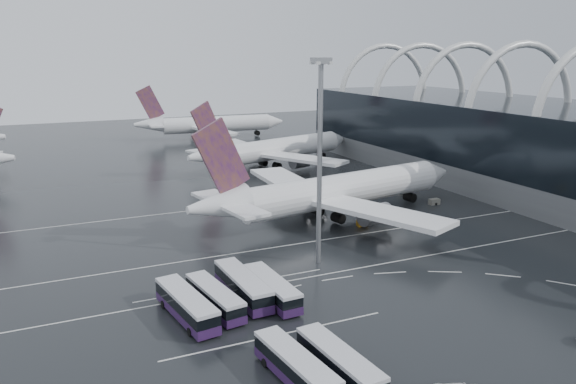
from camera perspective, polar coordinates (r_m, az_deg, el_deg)
name	(u,v)px	position (r m, az deg, el deg)	size (l,w,h in m)	color
ground	(375,260)	(91.26, 8.85, -6.81)	(420.00, 420.00, 0.00)	black
terminal	(556,147)	(143.52, 25.54, 4.15)	(42.00, 160.00, 34.90)	#575A5C
lane_marking_near	(382,264)	(89.72, 9.55, -7.21)	(120.00, 0.25, 0.01)	silver
lane_marking_mid	(338,238)	(100.85, 5.11, -4.63)	(120.00, 0.25, 0.01)	silver
lane_marking_far	(276,201)	(124.87, -1.22, -0.88)	(120.00, 0.25, 0.01)	silver
bus_bay_line_south	(277,335)	(67.89, -1.09, -14.34)	(28.00, 0.25, 0.01)	silver
bus_bay_line_north	(233,285)	(81.35, -5.64, -9.38)	(28.00, 0.25, 0.01)	silver
airliner_main	(332,192)	(110.38, 4.53, -0.03)	(63.86, 55.32, 21.67)	white
airliner_gate_b	(273,150)	(159.55, -1.56, 4.28)	(56.82, 50.43, 20.12)	white
airliner_gate_c	(209,125)	(216.02, -8.05, 6.76)	(57.32, 52.78, 20.42)	white
bus_row_near_a	(186,305)	(71.95, -10.27, -11.22)	(4.94, 13.86, 3.34)	#351645
bus_row_near_b	(215,298)	(73.72, -7.45, -10.59)	(4.49, 12.73, 3.07)	#351645
bus_row_near_c	(243,286)	(76.40, -4.62, -9.45)	(3.73, 13.84, 3.38)	#351645
bus_row_near_d	(272,288)	(75.73, -1.67, -9.74)	(3.43, 12.80, 3.12)	#351645
bus_row_far_a	(296,367)	(58.71, 0.83, -17.35)	(4.24, 12.89, 3.11)	#351645
bus_row_far_b	(339,363)	(59.56, 5.24, -16.93)	(3.86, 12.76, 3.10)	#351645
floodlight_mast	(320,138)	(84.25, 3.27, 5.53)	(2.41, 2.41, 31.46)	gray
gse_cart_belly_a	(387,212)	(115.74, 10.01, -2.05)	(1.92, 1.13, 1.05)	#BE8019
gse_cart_belly_b	(402,192)	(132.60, 11.52, -0.04)	(1.96, 1.16, 1.07)	slate
gse_cart_belly_c	(362,223)	(107.78, 7.54, -3.16)	(2.01, 1.19, 1.10)	#BE8019
gse_cart_belly_d	(434,202)	(125.64, 14.63, -0.96)	(2.29, 1.36, 1.25)	slate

